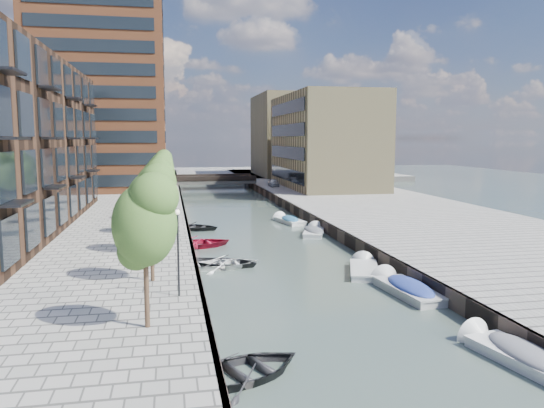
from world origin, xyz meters
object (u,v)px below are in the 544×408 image
object	(u,v)px
tree_0	(144,219)
sloop_3	(226,267)
tree_6	(161,165)
motorboat_1	(516,355)
car	(274,183)
tree_5	(160,169)
motorboat_0	(405,289)
sloop_1	(225,266)
motorboat_4	(314,232)
sloop_0	(245,377)
tree_3	(157,179)
sloop_2	(199,247)
sloop_4	(194,230)
motorboat_3	(288,221)
motorboat_2	(364,270)
tree_2	(154,187)
tree_4	(158,173)
tree_1	(151,199)
bridge	(215,180)

from	to	relation	value
tree_0	sloop_3	distance (m)	14.88
tree_6	motorboat_1	size ratio (longest dim) A/B	1.11
motorboat_1	car	size ratio (longest dim) A/B	1.54
tree_5	motorboat_0	bearing A→B (deg)	-65.30
motorboat_0	tree_6	bearing A→B (deg)	110.38
sloop_1	motorboat_4	size ratio (longest dim) A/B	0.90
sloop_0	tree_6	bearing A→B (deg)	-20.14
sloop_3	motorboat_0	distance (m)	11.80
tree_0	tree_3	distance (m)	21.00
sloop_2	motorboat_4	bearing A→B (deg)	-80.10
sloop_4	motorboat_3	distance (m)	9.83
tree_6	motorboat_2	size ratio (longest dim) A/B	1.16
tree_2	motorboat_4	bearing A→B (deg)	36.43
motorboat_3	car	world-z (taller)	car
tree_4	tree_6	world-z (taller)	same
tree_0	sloop_0	size ratio (longest dim) A/B	1.29
tree_1	sloop_2	world-z (taller)	tree_1
tree_4	tree_6	xyz separation A→B (m)	(0.00, 14.00, 0.00)
sloop_4	car	size ratio (longest dim) A/B	1.33
tree_0	tree_2	distance (m)	14.00
tree_3	motorboat_2	world-z (taller)	tree_3
tree_6	motorboat_0	size ratio (longest dim) A/B	1.06
motorboat_0	motorboat_4	distance (m)	18.31
motorboat_3	car	size ratio (longest dim) A/B	1.41
sloop_0	car	world-z (taller)	car
tree_1	tree_4	size ratio (longest dim) A/B	1.00
sloop_0	motorboat_2	size ratio (longest dim) A/B	0.90
sloop_4	car	xyz separation A→B (m)	(13.71, 31.48, 1.59)
sloop_0	sloop_2	bearing A→B (deg)	-23.66
bridge	tree_6	xyz separation A→B (m)	(-8.50, -26.00, 3.92)
motorboat_2	motorboat_1	bearing A→B (deg)	-86.69
tree_3	car	world-z (taller)	tree_3
sloop_4	motorboat_1	bearing A→B (deg)	-137.00
tree_1	motorboat_4	size ratio (longest dim) A/B	1.22
motorboat_2	sloop_4	bearing A→B (deg)	119.36
tree_4	tree_1	bearing A→B (deg)	-90.00
motorboat_0	motorboat_2	size ratio (longest dim) A/B	1.10
motorboat_3	sloop_4	bearing A→B (deg)	-164.83
tree_3	motorboat_4	distance (m)	14.67
tree_5	sloop_1	distance (m)	22.56
tree_3	car	bearing A→B (deg)	66.46
bridge	sloop_3	bearing A→B (deg)	-94.20
sloop_2	tree_0	bearing A→B (deg)	161.21
sloop_1	motorboat_2	distance (m)	9.06
tree_2	sloop_0	world-z (taller)	tree_2
sloop_1	sloop_3	xyz separation A→B (m)	(0.01, -0.36, 0.00)
sloop_2	sloop_4	size ratio (longest dim) A/B	1.09
tree_5	motorboat_3	bearing A→B (deg)	-18.99
motorboat_1	motorboat_0	bearing A→B (deg)	91.78
tree_4	sloop_3	bearing A→B (deg)	-73.23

